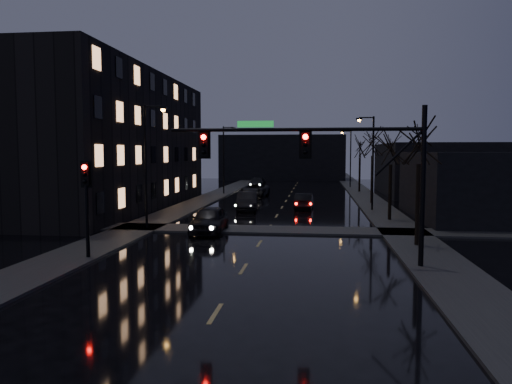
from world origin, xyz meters
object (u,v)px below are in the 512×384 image
(oncoming_car_c, at_px, (255,190))
(oncoming_car_b, at_px, (247,201))
(lead_car, at_px, (304,201))
(oncoming_car_a, at_px, (209,220))
(oncoming_car_d, at_px, (257,183))

(oncoming_car_c, bearing_deg, oncoming_car_b, -80.04)
(oncoming_car_b, relative_size, lead_car, 1.13)
(oncoming_car_b, bearing_deg, oncoming_car_c, 88.57)
(oncoming_car_b, bearing_deg, lead_car, 11.54)
(oncoming_car_b, bearing_deg, oncoming_car_a, -98.74)
(oncoming_car_a, relative_size, lead_car, 1.14)
(oncoming_car_a, xyz_separation_m, oncoming_car_d, (-1.56, 38.26, -0.09))
(oncoming_car_a, xyz_separation_m, oncoming_car_c, (-0.28, 25.07, -0.05))
(oncoming_car_a, distance_m, oncoming_car_c, 25.08)
(oncoming_car_b, height_order, lead_car, oncoming_car_b)
(oncoming_car_a, relative_size, oncoming_car_d, 0.96)
(oncoming_car_a, bearing_deg, oncoming_car_d, 90.76)
(oncoming_car_a, xyz_separation_m, lead_car, (5.52, 13.71, -0.12))
(oncoming_car_d, distance_m, lead_car, 25.55)
(oncoming_car_b, relative_size, oncoming_car_c, 0.86)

